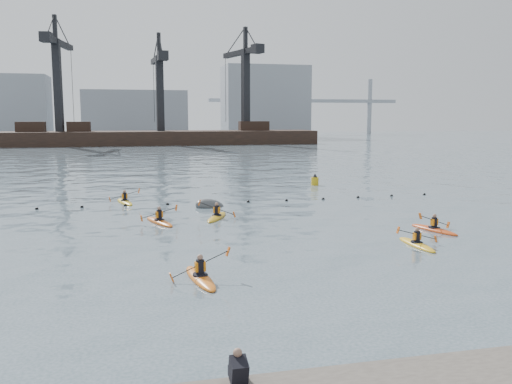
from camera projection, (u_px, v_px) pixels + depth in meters
ground at (359, 300)px, 19.02m from camera, size 400.00×400.00×0.00m
float_line at (228, 202)px, 40.61m from camera, size 33.24×0.73×0.24m
barge_pier at (160, 136)px, 124.67m from camera, size 72.00×19.30×29.50m
skyline at (160, 107)px, 163.02m from camera, size 141.00×28.00×22.00m
kayaker_0 at (200, 277)px, 21.41m from camera, size 2.50×3.69×1.36m
kayaker_1 at (417, 244)px, 27.05m from camera, size 2.25×3.30×1.15m
kayaker_2 at (159, 221)px, 32.86m from camera, size 2.31×3.59×1.15m
kayaker_3 at (217, 216)px, 34.40m from camera, size 2.29×3.55×1.29m
kayaker_4 at (434, 229)px, 30.58m from camera, size 2.31×3.48×1.25m
kayaker_5 at (125, 201)px, 40.49m from camera, size 2.30×3.52×1.16m
mooring_buoy at (210, 207)px, 38.77m from camera, size 2.61×1.79×1.53m
nav_buoy at (315, 181)px, 50.90m from camera, size 0.70×0.70×1.27m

